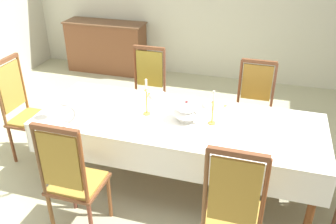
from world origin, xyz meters
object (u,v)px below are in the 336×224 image
object	(u,v)px
chair_north_a	(147,91)
soup_tureen	(186,111)
bowl_near_right	(158,95)
chair_north_b	(254,106)
dining_table	(179,125)
chair_south_a	(72,179)
bowl_near_left	(212,104)
candlestick_west	(147,100)
spoon_secondary	(149,94)
candlestick_east	(213,111)
sideboard	(106,47)
chair_south_b	(233,210)
chair_head_west	(25,110)
spoon_primary	(225,106)

from	to	relation	value
chair_north_a	soup_tureen	xyz separation A→B (m)	(0.74, -0.91, 0.30)
bowl_near_right	chair_north_b	bearing A→B (deg)	26.81
dining_table	chair_south_a	xyz separation A→B (m)	(-0.66, -0.92, -0.11)
dining_table	bowl_near_left	world-z (taller)	bowl_near_left
chair_south_a	candlestick_west	bearing A→B (deg)	69.90
spoon_secondary	candlestick_east	bearing A→B (deg)	-32.42
candlestick_east	chair_south_a	bearing A→B (deg)	-137.19
chair_north_b	sideboard	xyz separation A→B (m)	(-2.76, 1.83, -0.11)
chair_north_a	sideboard	xyz separation A→B (m)	(-1.43, 1.83, -0.12)
dining_table	chair_north_b	bearing A→B (deg)	53.92
dining_table	chair_south_b	distance (m)	1.14
chair_head_west	chair_north_b	bearing A→B (deg)	110.38
chair_south_b	bowl_near_left	bearing A→B (deg)	107.46
spoon_secondary	bowl_near_left	bearing A→B (deg)	-9.76
dining_table	soup_tureen	size ratio (longest dim) A/B	10.70
chair_north_b	soup_tureen	world-z (taller)	chair_north_b
bowl_near_right	spoon_secondary	bearing A→B (deg)	167.66
candlestick_west	chair_north_a	bearing A→B (deg)	110.15
chair_south_a	bowl_near_right	bearing A→B (deg)	76.25
chair_south_a	chair_head_west	size ratio (longest dim) A/B	0.97
spoon_primary	candlestick_west	bearing A→B (deg)	-137.00
spoon_secondary	chair_north_b	bearing A→B (deg)	19.43
dining_table	sideboard	size ratio (longest dim) A/B	1.92
dining_table	chair_south_b	bearing A→B (deg)	-54.14
spoon_primary	candlestick_east	bearing A→B (deg)	-84.39
chair_south_a	soup_tureen	xyz separation A→B (m)	(0.74, 0.92, 0.28)
chair_north_a	sideboard	bearing A→B (deg)	-51.87
chair_south_b	candlestick_east	world-z (taller)	chair_south_b
chair_south_a	chair_head_west	distance (m)	1.45
chair_south_b	soup_tureen	distance (m)	1.12
bowl_near_left	spoon_secondary	world-z (taller)	bowl_near_left
chair_south_a	sideboard	xyz separation A→B (m)	(-1.43, 3.66, -0.14)
chair_south_b	chair_north_b	size ratio (longest dim) A/B	1.11
chair_south_a	chair_north_b	distance (m)	2.26
chair_head_west	candlestick_west	bearing A→B (deg)	90.00
chair_south_a	spoon_primary	size ratio (longest dim) A/B	6.66
candlestick_west	bowl_near_right	distance (m)	0.43
candlestick_west	bowl_near_right	xyz separation A→B (m)	(-0.01, 0.40, -0.13)
chair_south_b	candlestick_east	size ratio (longest dim) A/B	3.51
dining_table	spoon_primary	xyz separation A→B (m)	(0.39, 0.38, 0.08)
chair_south_b	spoon_primary	distance (m)	1.34
chair_north_a	spoon_secondary	distance (m)	0.56
chair_north_a	bowl_near_left	bearing A→B (deg)	148.85
candlestick_west	chair_south_b	bearing A→B (deg)	-42.84
dining_table	chair_south_b	size ratio (longest dim) A/B	2.29
spoon_primary	bowl_near_right	bearing A→B (deg)	-166.85
chair_south_a	spoon_secondary	distance (m)	1.38
chair_south_a	bowl_near_left	xyz separation A→B (m)	(0.93, 1.27, 0.21)
chair_head_west	candlestick_east	distance (m)	2.14
candlestick_west	sideboard	size ratio (longest dim) A/B	0.26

